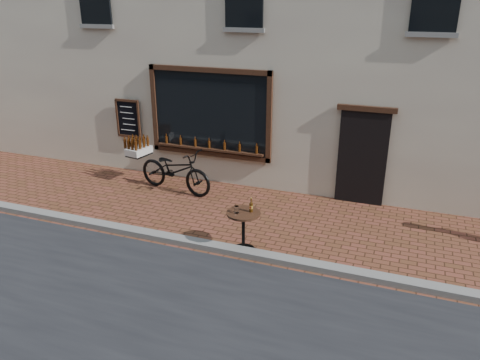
% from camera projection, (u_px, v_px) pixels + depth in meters
% --- Properties ---
extents(ground, '(90.00, 90.00, 0.00)m').
position_uv_depth(ground, '(230.00, 258.00, 8.74)').
color(ground, '#59311D').
rests_on(ground, ground).
extents(kerb, '(90.00, 0.25, 0.12)m').
position_uv_depth(kerb, '(234.00, 251.00, 8.89)').
color(kerb, slate).
rests_on(kerb, ground).
extents(cargo_bicycle, '(2.56, 1.11, 1.18)m').
position_uv_depth(cargo_bicycle, '(174.00, 169.00, 11.60)').
color(cargo_bicycle, black).
rests_on(cargo_bicycle, ground).
extents(bistro_table, '(0.64, 0.64, 1.10)m').
position_uv_depth(bistro_table, '(244.00, 223.00, 8.79)').
color(bistro_table, black).
rests_on(bistro_table, ground).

